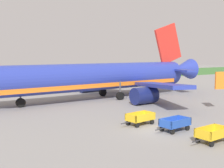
% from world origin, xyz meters
% --- Properties ---
extents(ground_plane, '(220.00, 220.00, 0.00)m').
position_xyz_m(ground_plane, '(0.00, 0.00, 0.00)').
color(ground_plane, gray).
extents(grass_strip, '(220.00, 28.00, 0.06)m').
position_xyz_m(grass_strip, '(0.00, 54.79, 0.03)').
color(grass_strip, '#3D7033').
rests_on(grass_strip, ground).
extents(airplane, '(37.63, 30.26, 11.34)m').
position_xyz_m(airplane, '(4.37, 17.13, 3.05)').
color(airplane, '#28389E').
rests_on(airplane, ground).
extents(baggage_cart_nearest, '(3.60, 1.63, 1.07)m').
position_xyz_m(baggage_cart_nearest, '(1.03, -4.56, 0.60)').
color(baggage_cart_nearest, gold).
rests_on(baggage_cart_nearest, ground).
extents(baggage_cart_second_in_row, '(3.61, 1.66, 1.07)m').
position_xyz_m(baggage_cart_second_in_row, '(0.92, -0.85, 0.60)').
color(baggage_cart_second_in_row, '#234CB2').
rests_on(baggage_cart_second_in_row, ground).
extents(baggage_cart_third_in_row, '(3.62, 1.75, 1.07)m').
position_xyz_m(baggage_cart_third_in_row, '(-0.24, 2.33, 0.60)').
color(baggage_cart_third_in_row, gold).
rests_on(baggage_cart_third_in_row, ground).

